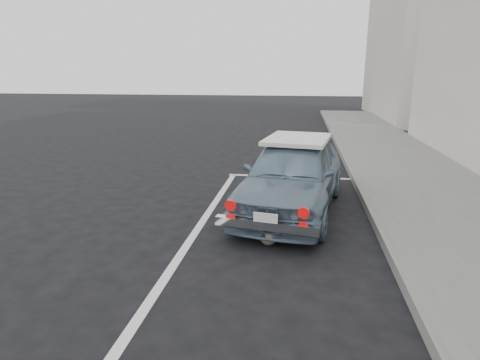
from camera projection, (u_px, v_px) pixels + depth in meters
The scene contains 5 objects.
building_far at pixel (417, 39), 20.33m from camera, with size 3.50×10.00×8.00m, color beige.
pline_front at pixel (293, 177), 9.31m from camera, with size 3.00×0.12×0.01m, color silver.
pline_side at pixel (197, 230), 6.17m from camera, with size 0.12×7.00×0.01m, color silver.
retro_coupe at pixel (292, 174), 6.96m from camera, with size 2.10×3.94×1.27m.
cat at pixel (268, 235), 5.65m from camera, with size 0.32×0.55×0.30m.
Camera 1 is at (0.61, -2.59, 2.36)m, focal length 30.00 mm.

